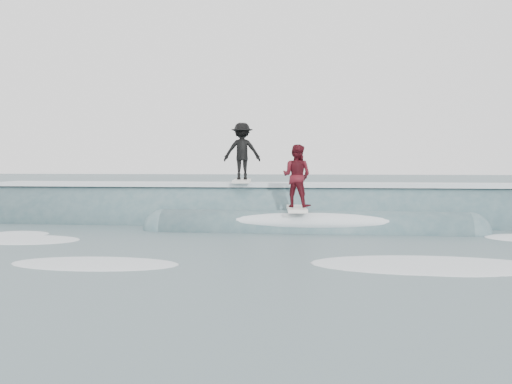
# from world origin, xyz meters

# --- Properties ---
(ground) EXTENTS (160.00, 160.00, 0.00)m
(ground) POSITION_xyz_m (0.00, 0.00, 0.00)
(ground) COLOR #3B5056
(ground) RESTS_ON ground
(breaking_wave) EXTENTS (21.82, 4.08, 2.60)m
(breaking_wave) POSITION_xyz_m (0.25, 4.93, 0.03)
(breaking_wave) COLOR #3A5861
(breaking_wave) RESTS_ON ground
(surfer_black) EXTENTS (1.32, 2.04, 2.01)m
(surfer_black) POSITION_xyz_m (-0.59, 5.23, 2.36)
(surfer_black) COLOR silver
(surfer_black) RESTS_ON ground
(surfer_red) EXTENTS (1.09, 2.04, 1.95)m
(surfer_red) POSITION_xyz_m (1.35, 3.03, 1.56)
(surfer_red) COLOR white
(surfer_red) RESTS_ON ground
(whitewater) EXTENTS (15.87, 6.73, 0.10)m
(whitewater) POSITION_xyz_m (1.30, -1.41, 0.00)
(whitewater) COLOR white
(whitewater) RESTS_ON ground
(far_swells) EXTENTS (36.17, 8.65, 0.80)m
(far_swells) POSITION_xyz_m (0.44, 17.65, 0.00)
(far_swells) COLOR #3A5861
(far_swells) RESTS_ON ground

